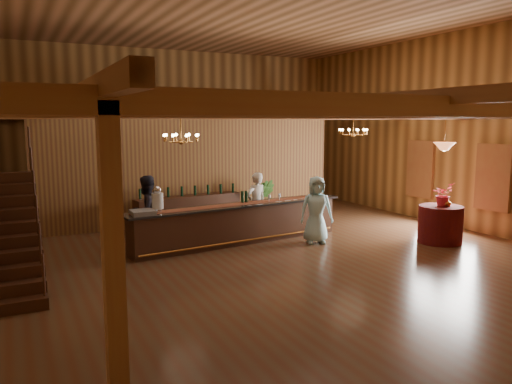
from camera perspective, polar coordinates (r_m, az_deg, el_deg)
name	(u,v)px	position (r m, az deg, el deg)	size (l,w,h in m)	color
floor	(263,247)	(12.14, 0.84, -6.25)	(14.00, 14.00, 0.00)	#503722
ceiling	(264,10)	(12.03, 0.89, 20.05)	(14.00, 14.00, 0.00)	#B2784E
wall_back	(175,129)	(18.28, -9.25, 7.17)	(12.00, 0.10, 5.50)	#B38544
wall_right	(449,130)	(15.45, 21.23, 6.59)	(0.10, 14.00, 5.50)	#B38544
beam_grid	(254,112)	(12.22, -0.23, 9.18)	(11.90, 13.90, 0.39)	olive
support_posts	(273,183)	(11.41, 1.99, 1.00)	(9.20, 10.20, 3.20)	olive
partition_wall	(195,171)	(14.87, -7.03, 2.40)	(9.00, 0.18, 3.10)	brown
window_right_front	(494,177)	(14.45, 25.51, 1.51)	(0.12, 1.05, 1.75)	white
window_right_back	(421,169)	(16.18, 18.29, 2.50)	(0.12, 1.05, 1.75)	white
staircase	(10,235)	(9.94, -26.26, -4.40)	(1.00, 2.80, 2.00)	#33190F
backroom_boxes	(181,196)	(16.94, -8.54, -0.42)	(4.10, 0.60, 1.10)	#33190F
tasting_bar	(239,223)	(12.41, -1.93, -3.59)	(5.90, 1.42, 0.99)	#33190F
beverage_dispenser	(158,200)	(11.39, -11.19, -0.87)	(0.26, 0.26, 0.60)	silver
glass_rack_tray	(143,212)	(11.21, -12.83, -2.29)	(0.50, 0.50, 0.10)	gray
raffle_drum	(318,190)	(13.69, 7.07, 0.24)	(0.34, 0.24, 0.30)	#A7763C
bar_bottle_0	(242,197)	(12.48, -1.57, -0.58)	(0.07, 0.07, 0.30)	black
bar_bottle_1	(246,197)	(12.54, -1.13, -0.54)	(0.07, 0.07, 0.30)	black
backbar_shelf	(189,211)	(14.49, -7.68, -2.17)	(3.18, 0.50, 0.90)	#33190F
round_table	(440,224)	(13.27, 20.31, -3.48)	(1.07, 1.07, 0.93)	#4D0D08
chandelier_left	(181,138)	(11.22, -8.54, 6.18)	(0.80, 0.80, 0.71)	#AD6B2B
chandelier_right	(353,132)	(14.77, 11.04, 6.79)	(0.80, 0.80, 0.64)	#AD6B2B
pendant_lamp	(444,146)	(13.03, 20.73, 4.91)	(0.52, 0.52, 0.90)	#AD6B2B
bartender	(256,204)	(13.27, 0.01, -1.33)	(0.61, 0.40, 1.67)	white
staff_second	(146,211)	(12.24, -12.41, -2.18)	(0.84, 0.66, 1.73)	black
guest	(316,210)	(12.43, 6.91, -2.03)	(0.82, 0.53, 1.67)	#ADE6EE
floor_plant	(263,200)	(15.05, 0.78, -0.96)	(0.71, 0.57, 1.28)	#254B17
table_flowers	(443,194)	(13.19, 20.58, -0.25)	(0.52, 0.45, 0.57)	red
table_vase	(447,200)	(13.14, 21.04, -0.89)	(0.15, 0.15, 0.31)	#AD6B2B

